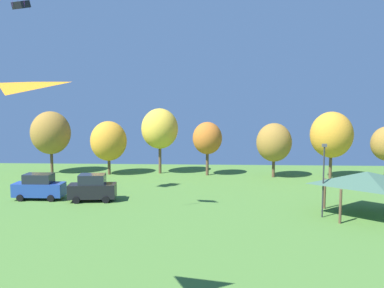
{
  "coord_description": "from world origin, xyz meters",
  "views": [
    {
      "loc": [
        0.19,
        1.87,
        9.15
      ],
      "look_at": [
        -0.52,
        17.09,
        7.54
      ],
      "focal_mm": 38.0,
      "sensor_mm": 36.0,
      "label": 1
    }
  ],
  "objects_px": {
    "light_post_1": "(323,176)",
    "parked_car_leftmost": "(39,187)",
    "kite_flying_6": "(6,120)",
    "treeline_tree_2": "(160,129)",
    "treeline_tree_0": "(51,133)",
    "treeline_tree_1": "(109,141)",
    "treeline_tree_4": "(274,142)",
    "park_pavilion": "(367,178)",
    "treeline_tree_3": "(207,138)",
    "parked_car_second_from_left": "(92,188)",
    "treeline_tree_5": "(332,135)"
  },
  "relations": [
    {
      "from": "parked_car_second_from_left",
      "to": "park_pavilion",
      "type": "bearing_deg",
      "value": -15.74
    },
    {
      "from": "treeline_tree_1",
      "to": "treeline_tree_0",
      "type": "bearing_deg",
      "value": 175.73
    },
    {
      "from": "parked_car_leftmost",
      "to": "treeline_tree_1",
      "type": "distance_m",
      "value": 13.93
    },
    {
      "from": "treeline_tree_0",
      "to": "treeline_tree_2",
      "type": "bearing_deg",
      "value": 2.15
    },
    {
      "from": "kite_flying_6",
      "to": "treeline_tree_5",
      "type": "relative_size",
      "value": 0.33
    },
    {
      "from": "park_pavilion",
      "to": "treeline_tree_5",
      "type": "bearing_deg",
      "value": 83.47
    },
    {
      "from": "treeline_tree_1",
      "to": "treeline_tree_4",
      "type": "height_order",
      "value": "treeline_tree_1"
    },
    {
      "from": "treeline_tree_2",
      "to": "treeline_tree_5",
      "type": "relative_size",
      "value": 1.04
    },
    {
      "from": "treeline_tree_1",
      "to": "light_post_1",
      "type": "bearing_deg",
      "value": -39.74
    },
    {
      "from": "light_post_1",
      "to": "treeline_tree_1",
      "type": "relative_size",
      "value": 0.87
    },
    {
      "from": "kite_flying_6",
      "to": "treeline_tree_2",
      "type": "bearing_deg",
      "value": 89.16
    },
    {
      "from": "treeline_tree_5",
      "to": "treeline_tree_1",
      "type": "bearing_deg",
      "value": 177.04
    },
    {
      "from": "parked_car_leftmost",
      "to": "treeline_tree_1",
      "type": "bearing_deg",
      "value": 75.91
    },
    {
      "from": "park_pavilion",
      "to": "treeline_tree_3",
      "type": "distance_m",
      "value": 21.67
    },
    {
      "from": "light_post_1",
      "to": "treeline_tree_1",
      "type": "xyz_separation_m",
      "value": [
        -21.56,
        17.93,
        0.88
      ]
    },
    {
      "from": "treeline_tree_0",
      "to": "treeline_tree_1",
      "type": "bearing_deg",
      "value": -4.27
    },
    {
      "from": "kite_flying_6",
      "to": "park_pavilion",
      "type": "bearing_deg",
      "value": 44.12
    },
    {
      "from": "treeline_tree_4",
      "to": "parked_car_second_from_left",
      "type": "bearing_deg",
      "value": -145.38
    },
    {
      "from": "park_pavilion",
      "to": "treeline_tree_2",
      "type": "bearing_deg",
      "value": 135.53
    },
    {
      "from": "kite_flying_6",
      "to": "parked_car_second_from_left",
      "type": "xyz_separation_m",
      "value": [
        -3.85,
        22.56,
        -7.3
      ]
    },
    {
      "from": "treeline_tree_3",
      "to": "treeline_tree_0",
      "type": "bearing_deg",
      "value": 178.46
    },
    {
      "from": "treeline_tree_3",
      "to": "treeline_tree_5",
      "type": "distance_m",
      "value": 14.71
    },
    {
      "from": "treeline_tree_3",
      "to": "parked_car_leftmost",
      "type": "bearing_deg",
      "value": -139.68
    },
    {
      "from": "parked_car_leftmost",
      "to": "treeline_tree_4",
      "type": "relative_size",
      "value": 0.71
    },
    {
      "from": "park_pavilion",
      "to": "treeline_tree_3",
      "type": "height_order",
      "value": "treeline_tree_3"
    },
    {
      "from": "treeline_tree_4",
      "to": "treeline_tree_2",
      "type": "bearing_deg",
      "value": 171.97
    },
    {
      "from": "treeline_tree_2",
      "to": "treeline_tree_3",
      "type": "xyz_separation_m",
      "value": [
        6.02,
        -1.05,
        -1.09
      ]
    },
    {
      "from": "treeline_tree_0",
      "to": "light_post_1",
      "type": "bearing_deg",
      "value": -32.44
    },
    {
      "from": "parked_car_leftmost",
      "to": "park_pavilion",
      "type": "bearing_deg",
      "value": -8.5
    },
    {
      "from": "treeline_tree_1",
      "to": "treeline_tree_4",
      "type": "relative_size",
      "value": 1.02
    },
    {
      "from": "light_post_1",
      "to": "treeline_tree_1",
      "type": "bearing_deg",
      "value": 140.26
    },
    {
      "from": "treeline_tree_1",
      "to": "treeline_tree_5",
      "type": "distance_m",
      "value": 26.98
    },
    {
      "from": "treeline_tree_0",
      "to": "treeline_tree_4",
      "type": "bearing_deg",
      "value": -3.01
    },
    {
      "from": "treeline_tree_0",
      "to": "park_pavilion",
      "type": "bearing_deg",
      "value": -28.83
    },
    {
      "from": "light_post_1",
      "to": "parked_car_leftmost",
      "type": "bearing_deg",
      "value": 169.22
    },
    {
      "from": "parked_car_leftmost",
      "to": "treeline_tree_5",
      "type": "height_order",
      "value": "treeline_tree_5"
    },
    {
      "from": "park_pavilion",
      "to": "treeline_tree_5",
      "type": "relative_size",
      "value": 0.86
    },
    {
      "from": "treeline_tree_2",
      "to": "treeline_tree_4",
      "type": "height_order",
      "value": "treeline_tree_2"
    },
    {
      "from": "parked_car_second_from_left",
      "to": "treeline_tree_5",
      "type": "distance_m",
      "value": 28.14
    },
    {
      "from": "treeline_tree_1",
      "to": "treeline_tree_4",
      "type": "xyz_separation_m",
      "value": [
        20.3,
        -0.9,
        0.01
      ]
    },
    {
      "from": "kite_flying_6",
      "to": "treeline_tree_4",
      "type": "xyz_separation_m",
      "value": [
        14.57,
        35.27,
        -4.31
      ]
    },
    {
      "from": "treeline_tree_2",
      "to": "parked_car_leftmost",
      "type": "bearing_deg",
      "value": -123.83
    },
    {
      "from": "treeline_tree_4",
      "to": "treeline_tree_5",
      "type": "bearing_deg",
      "value": -4.27
    },
    {
      "from": "light_post_1",
      "to": "treeline_tree_5",
      "type": "distance_m",
      "value": 17.49
    },
    {
      "from": "park_pavilion",
      "to": "treeline_tree_4",
      "type": "bearing_deg",
      "value": 106.21
    },
    {
      "from": "parked_car_second_from_left",
      "to": "treeline_tree_1",
      "type": "distance_m",
      "value": 14.06
    },
    {
      "from": "park_pavilion",
      "to": "treeline_tree_1",
      "type": "bearing_deg",
      "value": 145.27
    },
    {
      "from": "kite_flying_6",
      "to": "treeline_tree_2",
      "type": "distance_m",
      "value": 37.36
    },
    {
      "from": "kite_flying_6",
      "to": "treeline_tree_2",
      "type": "relative_size",
      "value": 0.32
    },
    {
      "from": "treeline_tree_2",
      "to": "light_post_1",
      "type": "bearing_deg",
      "value": -51.2
    }
  ]
}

